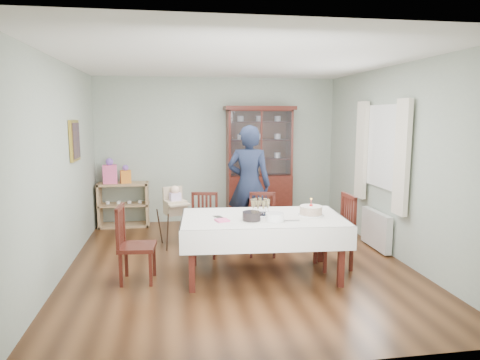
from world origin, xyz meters
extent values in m
plane|color=#593319|center=(0.00, 0.00, 0.00)|extent=(5.00, 5.00, 0.00)
plane|color=#9EAA99|center=(0.00, 2.50, 1.35)|extent=(4.50, 0.00, 4.50)
plane|color=#9EAA99|center=(-2.25, 0.00, 1.35)|extent=(0.00, 5.00, 5.00)
plane|color=#9EAA99|center=(2.25, 0.00, 1.35)|extent=(0.00, 5.00, 5.00)
plane|color=white|center=(0.00, 0.00, 2.70)|extent=(5.00, 5.00, 0.00)
cube|color=#481912|center=(0.24, -0.49, 0.72)|extent=(1.97, 1.18, 0.06)
cube|color=beige|center=(0.24, -0.49, 0.76)|extent=(2.07, 1.28, 0.01)
cube|color=#481912|center=(0.75, 2.26, 0.45)|extent=(1.20, 0.45, 0.90)
cube|color=white|center=(0.75, 2.07, 1.50)|extent=(1.12, 0.01, 1.16)
cube|color=#481912|center=(0.75, 2.26, 2.14)|extent=(1.30, 0.48, 0.07)
cube|color=tan|center=(-1.75, 2.28, 0.02)|extent=(0.90, 0.38, 0.04)
cube|color=tan|center=(-1.75, 2.28, 0.40)|extent=(0.90, 0.38, 0.03)
cube|color=tan|center=(-1.75, 2.28, 0.78)|extent=(0.90, 0.38, 0.04)
cube|color=tan|center=(-2.17, 2.28, 0.40)|extent=(0.04, 0.38, 0.80)
cube|color=tan|center=(-1.33, 2.28, 0.40)|extent=(0.04, 0.38, 0.80)
cube|color=gold|center=(-2.22, 0.80, 1.65)|extent=(0.04, 0.48, 0.58)
cube|color=white|center=(2.22, 0.30, 1.55)|extent=(0.04, 1.02, 1.22)
cube|color=silver|center=(2.16, -0.32, 1.45)|extent=(0.07, 0.30, 1.55)
cube|color=silver|center=(2.16, 0.92, 1.45)|extent=(0.07, 0.30, 1.55)
cube|color=white|center=(2.16, 0.30, 0.30)|extent=(0.10, 0.80, 0.55)
cube|color=#481912|center=(-0.44, 0.39, 0.41)|extent=(0.47, 0.47, 0.05)
cube|color=#481912|center=(-0.40, 0.57, 0.66)|extent=(0.38, 0.11, 0.47)
cube|color=#481912|center=(0.41, 0.31, 0.41)|extent=(0.46, 0.46, 0.05)
cube|color=#481912|center=(0.44, 0.49, 0.65)|extent=(0.38, 0.10, 0.47)
cube|color=#481912|center=(-1.29, -0.45, 0.43)|extent=(0.45, 0.45, 0.05)
cube|color=#481912|center=(-1.48, -0.43, 0.69)|extent=(0.07, 0.40, 0.50)
cube|color=#481912|center=(1.23, -0.35, 0.45)|extent=(0.45, 0.45, 0.05)
cube|color=#481912|center=(1.43, -0.35, 0.72)|extent=(0.05, 0.42, 0.52)
imported|color=black|center=(0.32, 0.95, 0.93)|extent=(0.78, 0.63, 1.86)
cube|color=tan|center=(-0.83, 0.99, 0.60)|extent=(0.38, 0.36, 0.22)
cube|color=tan|center=(-0.83, 0.99, 0.78)|extent=(0.31, 0.15, 0.25)
cube|color=tan|center=(-0.83, 0.99, 0.67)|extent=(0.35, 0.24, 0.03)
cube|color=silver|center=(-0.83, 0.99, 0.74)|extent=(0.19, 0.17, 0.16)
sphere|color=beige|center=(-0.83, 0.99, 0.87)|extent=(0.14, 0.14, 0.14)
cylinder|color=silver|center=(0.23, -0.41, 0.77)|extent=(0.33, 0.33, 0.01)
torus|color=silver|center=(0.23, -0.41, 0.77)|extent=(0.33, 0.33, 0.01)
cylinder|color=white|center=(0.85, -0.53, 0.77)|extent=(0.32, 0.32, 0.02)
cylinder|color=brown|center=(0.85, -0.53, 0.83)|extent=(0.28, 0.28, 0.10)
cylinder|color=silver|center=(0.85, -0.53, 0.88)|extent=(0.28, 0.28, 0.01)
cylinder|color=#F24C4C|center=(0.85, -0.53, 0.93)|extent=(0.01, 0.01, 0.08)
sphere|color=yellow|center=(0.85, -0.53, 0.97)|extent=(0.02, 0.02, 0.02)
cylinder|color=black|center=(0.07, -0.66, 0.81)|extent=(0.25, 0.25, 0.10)
cylinder|color=white|center=(0.34, -0.73, 0.81)|extent=(0.29, 0.29, 0.10)
cube|color=#F25991|center=(-0.28, -0.65, 0.77)|extent=(0.18, 0.18, 0.02)
cube|color=silver|center=(0.48, -0.77, 0.77)|extent=(0.31, 0.04, 0.01)
cube|color=#F25991|center=(-1.96, 2.26, 0.97)|extent=(0.26, 0.18, 0.33)
sphere|color=#E533B2|center=(-1.96, 2.26, 1.19)|extent=(0.13, 0.13, 0.13)
cube|color=orange|center=(-1.69, 2.26, 0.92)|extent=(0.20, 0.16, 0.23)
sphere|color=#E533B2|center=(-1.69, 2.26, 1.08)|extent=(0.11, 0.11, 0.11)
camera|label=1|loc=(-0.84, -5.56, 2.00)|focal=32.00mm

